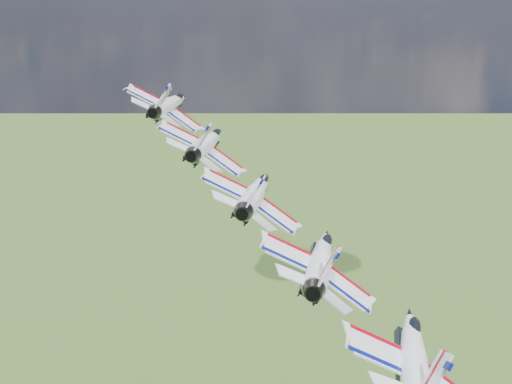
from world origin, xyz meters
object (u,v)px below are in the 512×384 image
(jet_1, at_px, (208,142))
(jet_4, at_px, (413,353))
(jet_3, at_px, (321,259))
(jet_2, at_px, (256,192))
(jet_0, at_px, (170,104))

(jet_1, distance_m, jet_4, 36.69)
(jet_3, distance_m, jet_4, 12.23)
(jet_2, relative_size, jet_4, 1.00)
(jet_1, bearing_deg, jet_0, 125.29)
(jet_3, bearing_deg, jet_0, 125.29)
(jet_1, bearing_deg, jet_4, -54.71)
(jet_0, relative_size, jet_4, 1.00)
(jet_1, distance_m, jet_3, 24.46)
(jet_4, bearing_deg, jet_1, 125.29)
(jet_2, height_order, jet_4, jet_2)
(jet_2, xyz_separation_m, jet_4, (15.83, -17.96, -5.01))
(jet_0, distance_m, jet_1, 12.23)
(jet_1, height_order, jet_2, jet_1)
(jet_0, distance_m, jet_2, 24.46)
(jet_1, relative_size, jet_2, 1.00)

